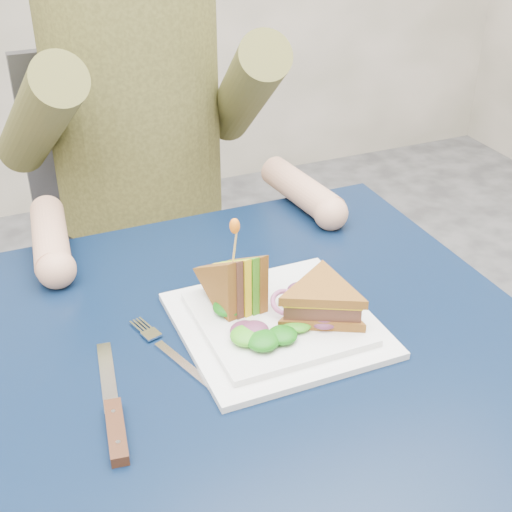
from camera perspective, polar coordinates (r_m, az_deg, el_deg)
name	(u,v)px	position (r m, az deg, el deg)	size (l,w,h in m)	color
table	(263,383)	(1.02, 0.57, -10.09)	(0.75, 0.75, 0.73)	black
chair	(136,225)	(1.66, -9.57, 2.45)	(0.42, 0.40, 0.93)	#47474C
diner	(134,78)	(1.42, -9.70, 13.84)	(0.54, 0.59, 0.74)	brown
plate	(277,322)	(0.98, 1.69, -5.33)	(0.26, 0.26, 0.02)	white
sandwich_flat	(322,301)	(0.96, 5.32, -3.62)	(0.18, 0.18, 0.05)	brown
sandwich_upright	(236,285)	(0.98, -1.63, -2.33)	(0.08, 0.13, 0.13)	brown
fork	(172,353)	(0.95, -6.76, -7.73)	(0.07, 0.18, 0.01)	silver
knife	(115,420)	(0.86, -11.25, -12.74)	(0.05, 0.22, 0.02)	silver
toothpick	(235,245)	(0.94, -1.69, 0.92)	(0.00, 0.00, 0.06)	tan
toothpick_frill	(235,226)	(0.93, -1.72, 2.42)	(0.01, 0.01, 0.02)	orange
lettuce_spill	(277,305)	(0.98, 1.73, -3.94)	(0.15, 0.13, 0.02)	#337A14
onion_ring	(286,302)	(0.98, 2.39, -3.72)	(0.04, 0.04, 0.01)	#9E4C7A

